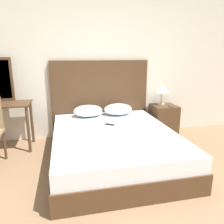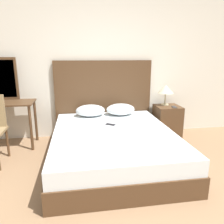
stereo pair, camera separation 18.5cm
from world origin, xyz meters
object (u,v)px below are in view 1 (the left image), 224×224
bed (114,146)px  phone_on_nightstand (171,106)px  phone_on_bed (110,124)px  table_lamp (162,89)px  nightstand (163,120)px

bed → phone_on_nightstand: 1.46m
phone_on_bed → phone_on_nightstand: 1.30m
phone_on_bed → table_lamp: 1.35m
phone_on_bed → nightstand: 1.28m
phone_on_bed → phone_on_nightstand: phone_on_nightstand is taller
bed → table_lamp: 1.59m
bed → phone_on_nightstand: phone_on_nightstand is taller
nightstand → phone_on_nightstand: 0.33m
bed → nightstand: (1.16, 0.80, 0.07)m
nightstand → phone_on_nightstand: bearing=-57.8°
phone_on_bed → table_lamp: (1.13, 0.61, 0.42)m
bed → nightstand: bearing=34.7°
bed → phone_on_bed: bearing=89.1°
nightstand → phone_on_nightstand: size_ratio=3.71×
nightstand → phone_on_bed: bearing=-155.7°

